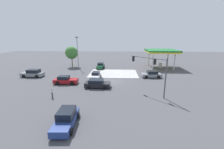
% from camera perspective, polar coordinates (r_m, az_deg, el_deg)
% --- Properties ---
extents(ground_plane, '(126.04, 126.04, 0.00)m').
position_cam_1_polar(ground_plane, '(30.16, -0.00, -2.69)').
color(ground_plane, '#47474C').
extents(crosswalk_markings, '(11.60, 8.20, 0.01)m').
position_cam_1_polar(crosswalk_markings, '(36.94, 0.55, 0.50)').
color(crosswalk_markings, silver).
rests_on(crosswalk_markings, ground_plane).
extents(traffic_signal_mast, '(4.60, 4.60, 5.90)m').
position_cam_1_polar(traffic_signal_mast, '(23.24, 15.68, 2.50)').
color(traffic_signal_mast, '#47474C').
rests_on(traffic_signal_mast, ground_plane).
extents(car_0, '(4.40, 2.41, 1.49)m').
position_cam_1_polar(car_0, '(34.18, 14.84, 0.08)').
color(car_0, gray).
rests_on(car_0, ground_plane).
extents(car_1, '(4.50, 2.30, 1.45)m').
position_cam_1_polar(car_1, '(26.67, -5.65, -3.49)').
color(car_1, black).
rests_on(car_1, ground_plane).
extents(car_2, '(4.52, 2.17, 1.52)m').
position_cam_1_polar(car_2, '(30.02, -17.32, -2.04)').
color(car_2, maroon).
rests_on(car_2, ground_plane).
extents(car_3, '(2.05, 4.28, 1.47)m').
position_cam_1_polar(car_3, '(31.98, -6.20, -0.53)').
color(car_3, silver).
rests_on(car_3, ground_plane).
extents(car_4, '(1.99, 4.42, 1.57)m').
position_cam_1_polar(car_4, '(42.79, -4.38, 3.37)').
color(car_4, '#144728').
rests_on(car_4, ground_plane).
extents(car_5, '(4.82, 2.28, 1.67)m').
position_cam_1_polar(car_5, '(37.97, -27.93, 0.39)').
color(car_5, gray).
rests_on(car_5, ground_plane).
extents(car_6, '(2.17, 4.76, 1.62)m').
position_cam_1_polar(car_6, '(16.43, -17.09, -15.79)').
color(car_6, navy).
rests_on(car_6, ground_plane).
extents(gas_station_canopy, '(8.48, 8.48, 5.14)m').
position_cam_1_polar(gas_station_canopy, '(45.61, 18.31, 8.28)').
color(gas_station_canopy, yellow).
rests_on(gas_station_canopy, ground_plane).
extents(pedestrian, '(0.41, 0.41, 1.57)m').
position_cam_1_polar(pedestrian, '(24.02, -21.92, -6.09)').
color(pedestrian, '#38383D').
rests_on(pedestrian, ground_plane).
extents(street_light_pole_a, '(0.80, 0.36, 8.73)m').
position_cam_1_polar(street_light_pole_a, '(43.07, -13.01, 9.09)').
color(street_light_pole_a, slate).
rests_on(street_light_pole_a, ground_plane).
extents(tree_corner_a, '(3.71, 3.71, 6.01)m').
position_cam_1_polar(tree_corner_a, '(46.07, -15.15, 7.99)').
color(tree_corner_a, brown).
rests_on(tree_corner_a, ground_plane).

